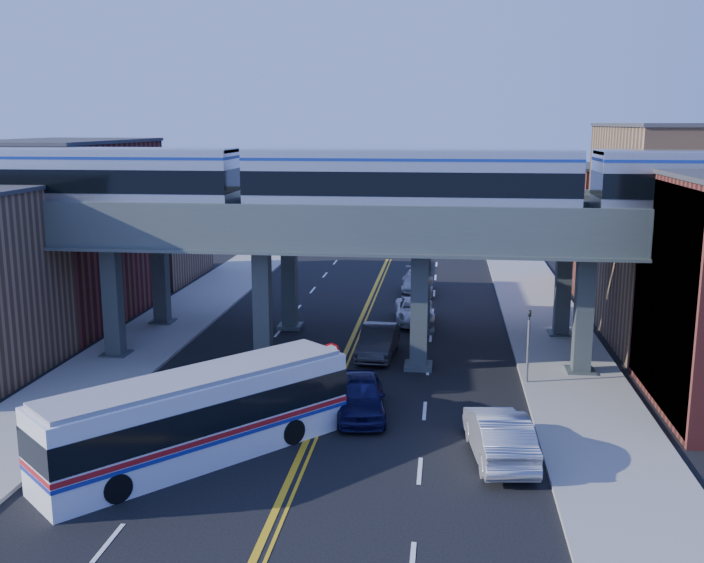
{
  "coord_description": "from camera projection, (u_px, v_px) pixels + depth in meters",
  "views": [
    {
      "loc": [
        5.21,
        -30.19,
        12.2
      ],
      "look_at": [
        0.8,
        6.43,
        4.73
      ],
      "focal_mm": 40.0,
      "sensor_mm": 36.0,
      "label": 1
    }
  ],
  "objects": [
    {
      "name": "car_lane_c",
      "position": [
        414.0,
        311.0,
        48.87
      ],
      "size": [
        2.72,
        5.27,
        1.42
      ],
      "primitive_type": "imported",
      "rotation": [
        0.0,
        0.0,
        0.07
      ],
      "color": "silver",
      "rests_on": "ground"
    },
    {
      "name": "car_lane_a",
      "position": [
        361.0,
        396.0,
        33.18
      ],
      "size": [
        2.68,
        5.27,
        1.72
      ],
      "primitive_type": "imported",
      "rotation": [
        0.0,
        0.0,
        0.13
      ],
      "color": "#110F39",
      "rests_on": "ground"
    },
    {
      "name": "car_lane_d",
      "position": [
        417.0,
        282.0,
        57.19
      ],
      "size": [
        2.34,
        5.57,
        1.61
      ],
      "primitive_type": "imported",
      "rotation": [
        0.0,
        0.0,
        0.02
      ],
      "color": "#A1A0A5",
      "rests_on": "ground"
    },
    {
      "name": "elevated_viaduct_far",
      "position": [
        356.0,
        223.0,
        45.72
      ],
      "size": [
        52.0,
        3.6,
        7.4
      ],
      "color": "#434E4D",
      "rests_on": "ground"
    },
    {
      "name": "elevated_viaduct_near",
      "position": [
        340.0,
        241.0,
        38.9
      ],
      "size": [
        52.0,
        3.6,
        7.4
      ],
      "color": "#434E4D",
      "rests_on": "ground"
    },
    {
      "name": "building_east_c",
      "position": [
        627.0,
        230.0,
        57.57
      ],
      "size": [
        8.0,
        10.0,
        9.0
      ],
      "primitive_type": "cube",
      "color": "maroon",
      "rests_on": "ground"
    },
    {
      "name": "mural_panel",
      "position": [
        662.0,
        300.0,
        33.65
      ],
      "size": [
        0.1,
        9.5,
        9.5
      ],
      "primitive_type": "cube",
      "color": "teal",
      "rests_on": "ground"
    },
    {
      "name": "transit_bus",
      "position": [
        199.0,
        417.0,
        28.75
      ],
      "size": [
        10.0,
        10.79,
        3.11
      ],
      "rotation": [
        0.0,
        0.0,
        0.84
      ],
      "color": "white",
      "rests_on": "ground"
    },
    {
      "name": "car_parked_curb",
      "position": [
        499.0,
        435.0,
        28.88
      ],
      "size": [
        2.62,
        5.72,
        1.82
      ],
      "primitive_type": "imported",
      "rotation": [
        0.0,
        0.0,
        3.27
      ],
      "color": "#999A9D",
      "rests_on": "ground"
    },
    {
      "name": "building_east_b",
      "position": [
        680.0,
        234.0,
        44.62
      ],
      "size": [
        8.0,
        14.0,
        12.0
      ],
      "primitive_type": "cube",
      "color": "#8B6747",
      "rests_on": "ground"
    },
    {
      "name": "transit_train",
      "position": [
        410.0,
        183.0,
        37.93
      ],
      "size": [
        49.61,
        3.11,
        3.63
      ],
      "color": "black",
      "rests_on": "elevated_viaduct_near"
    },
    {
      "name": "car_lane_b",
      "position": [
        378.0,
        341.0,
        41.6
      ],
      "size": [
        2.05,
        5.11,
        1.65
      ],
      "primitive_type": "imported",
      "rotation": [
        0.0,
        0.0,
        -0.06
      ],
      "color": "#2B2B2D",
      "rests_on": "ground"
    },
    {
      "name": "traffic_signal",
      "position": [
        529.0,
        338.0,
        36.71
      ],
      "size": [
        0.15,
        0.18,
        4.1
      ],
      "color": "slate",
      "rests_on": "ground"
    },
    {
      "name": "sidewalk_west",
      "position": [
        140.0,
        346.0,
        43.47
      ],
      "size": [
        5.0,
        70.0,
        0.16
      ],
      "primitive_type": "cube",
      "color": "gray",
      "rests_on": "ground"
    },
    {
      "name": "ground",
      "position": [
        314.0,
        424.0,
        32.41
      ],
      "size": [
        120.0,
        120.0,
        0.0
      ],
      "primitive_type": "plane",
      "color": "black",
      "rests_on": "ground"
    },
    {
      "name": "sidewalk_east",
      "position": [
        564.0,
        360.0,
        40.78
      ],
      "size": [
        5.0,
        70.0,
        0.16
      ],
      "primitive_type": "cube",
      "color": "gray",
      "rests_on": "ground"
    },
    {
      "name": "building_west_b",
      "position": [
        65.0,
        232.0,
        49.05
      ],
      "size": [
        8.0,
        14.0,
        11.0
      ],
      "primitive_type": "cube",
      "color": "maroon",
      "rests_on": "ground"
    },
    {
      "name": "building_west_c",
      "position": [
        144.0,
        229.0,
        61.99
      ],
      "size": [
        8.0,
        10.0,
        8.0
      ],
      "primitive_type": "cube",
      "color": "#8B6747",
      "rests_on": "ground"
    },
    {
      "name": "stop_sign",
      "position": [
        332.0,
        362.0,
        34.94
      ],
      "size": [
        0.76,
        0.09,
        2.63
      ],
      "color": "slate",
      "rests_on": "ground"
    }
  ]
}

